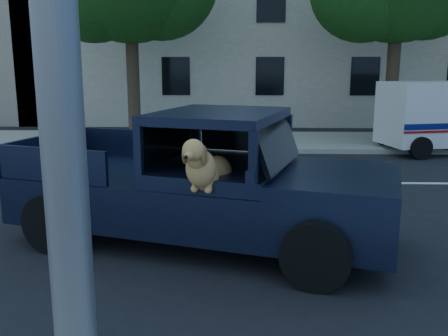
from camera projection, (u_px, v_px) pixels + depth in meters
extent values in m
plane|color=black|center=(252.00, 229.00, 8.42)|extent=(120.00, 120.00, 0.00)
cube|color=gray|center=(247.00, 141.00, 17.40)|extent=(60.00, 4.00, 0.15)
cylinder|color=#332619|center=(133.00, 79.00, 17.49)|extent=(0.44, 0.44, 4.40)
cylinder|color=#332619|center=(392.00, 79.00, 17.18)|extent=(0.44, 0.44, 4.40)
cube|color=beige|center=(310.00, 25.00, 23.52)|extent=(26.00, 6.00, 9.00)
cube|color=black|center=(202.00, 199.00, 7.71)|extent=(6.14, 3.78, 0.73)
cube|color=black|center=(338.00, 180.00, 6.97)|extent=(2.23, 2.60, 0.18)
cube|color=black|center=(219.00, 116.00, 7.36)|extent=(2.26, 2.53, 0.13)
cube|color=black|center=(278.00, 145.00, 7.15)|extent=(0.82, 1.90, 0.63)
cube|color=black|center=(222.00, 196.00, 7.05)|extent=(0.76, 0.76, 0.42)
cube|color=black|center=(250.00, 178.00, 5.92)|extent=(0.12, 0.08, 0.18)
cube|color=silver|center=(446.00, 136.00, 15.55)|extent=(4.30, 2.67, 0.48)
cube|color=silver|center=(438.00, 105.00, 15.29)|extent=(3.56, 2.49, 1.43)
cube|color=yellow|center=(67.00, 88.00, 3.56)|extent=(0.20, 0.03, 0.50)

